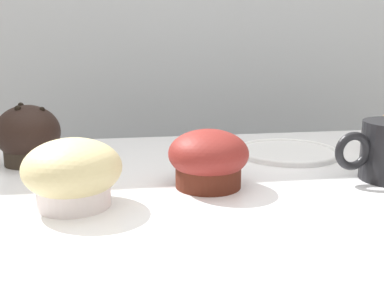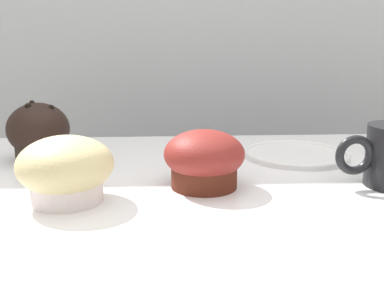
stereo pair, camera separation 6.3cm
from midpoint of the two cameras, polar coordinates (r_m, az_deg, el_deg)
name	(u,v)px [view 1 (the left image)]	position (r m, az deg, el deg)	size (l,w,h in m)	color
wall_back	(203,131)	(1.19, -0.07, 1.59)	(3.20, 0.10, 1.80)	#B2B7BC
muffin_front_center	(208,159)	(0.58, -1.01, -1.94)	(0.10, 0.10, 0.08)	#501F14
muffin_back_left	(73,173)	(0.54, -18.21, -3.59)	(0.11, 0.11, 0.08)	white
muffin_back_right	(28,136)	(0.74, -22.39, 0.87)	(0.10, 0.10, 0.10)	#2B231A
serving_plate	(287,152)	(0.76, 9.73, -0.98)	(0.17, 0.17, 0.01)	white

